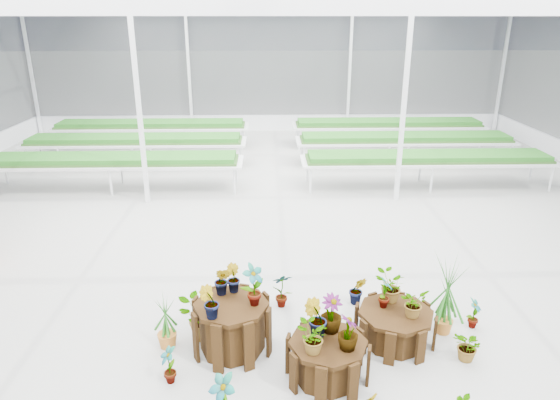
{
  "coord_description": "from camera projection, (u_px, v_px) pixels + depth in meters",
  "views": [
    {
      "loc": [
        -0.13,
        -7.31,
        4.2
      ],
      "look_at": [
        0.08,
        0.54,
        1.3
      ],
      "focal_mm": 32.0,
      "sensor_mm": 36.0,
      "label": 1
    }
  ],
  "objects": [
    {
      "name": "ground_plane",
      "position": [
        276.0,
        284.0,
        8.31
      ],
      "size": [
        24.0,
        24.0,
        0.0
      ],
      "primitive_type": "plane",
      "color": "gray",
      "rests_on": "ground"
    },
    {
      "name": "plinth_mid",
      "position": [
        328.0,
        359.0,
        6.09
      ],
      "size": [
        1.21,
        1.21,
        0.52
      ],
      "primitive_type": "cylinder",
      "rotation": [
        0.0,
        0.0,
        -0.27
      ],
      "color": "black",
      "rests_on": "ground"
    },
    {
      "name": "nursery_plants",
      "position": [
        312.0,
        315.0,
        6.55
      ],
      "size": [
        4.63,
        2.85,
        1.31
      ],
      "color": "#205E1A",
      "rests_on": "ground"
    },
    {
      "name": "steel_frame",
      "position": [
        276.0,
        153.0,
        7.53
      ],
      "size": [
        18.0,
        24.0,
        4.5
      ],
      "primitive_type": null,
      "color": "silver",
      "rests_on": "ground"
    },
    {
      "name": "plinth_tall",
      "position": [
        232.0,
        326.0,
        6.59
      ],
      "size": [
        1.27,
        1.27,
        0.69
      ],
      "primitive_type": "cylinder",
      "rotation": [
        0.0,
        0.0,
        -0.3
      ],
      "color": "black",
      "rests_on": "ground"
    },
    {
      "name": "greenhouse_shell",
      "position": [
        276.0,
        153.0,
        7.53
      ],
      "size": [
        18.0,
        24.0,
        4.5
      ],
      "primitive_type": null,
      "color": "white",
      "rests_on": "ground"
    },
    {
      "name": "nursery_benches",
      "position": [
        271.0,
        151.0,
        14.92
      ],
      "size": [
        16.0,
        7.0,
        0.84
      ],
      "primitive_type": null,
      "color": "silver",
      "rests_on": "ground"
    },
    {
      "name": "plinth_low",
      "position": [
        395.0,
        326.0,
        6.78
      ],
      "size": [
        1.39,
        1.39,
        0.47
      ],
      "primitive_type": "cylinder",
      "rotation": [
        0.0,
        0.0,
        0.43
      ],
      "color": "black",
      "rests_on": "ground"
    }
  ]
}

